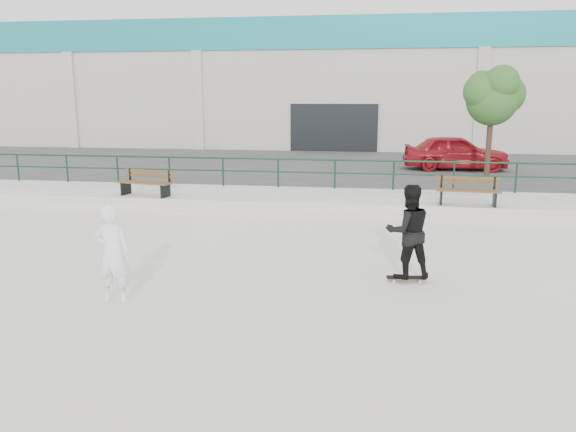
% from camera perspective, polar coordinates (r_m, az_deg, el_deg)
% --- Properties ---
extents(ground, '(120.00, 120.00, 0.00)m').
position_cam_1_polar(ground, '(9.59, -6.01, -10.58)').
color(ground, white).
rests_on(ground, ground).
extents(ledge, '(30.00, 3.00, 0.50)m').
position_cam_1_polar(ledge, '(18.51, 1.38, 1.46)').
color(ledge, '#B1ACA1').
rests_on(ledge, ground).
extents(parking_strip, '(60.00, 14.00, 0.50)m').
position_cam_1_polar(parking_strip, '(26.87, 3.70, 4.81)').
color(parking_strip, '#353535').
rests_on(parking_strip, ground).
extents(railing, '(28.00, 0.06, 1.03)m').
position_cam_1_polar(railing, '(19.63, 1.88, 5.01)').
color(railing, '#143721').
rests_on(railing, ledge).
extents(commercial_building, '(44.20, 16.33, 8.00)m').
position_cam_1_polar(commercial_building, '(40.61, 5.57, 13.40)').
color(commercial_building, '#AEA79C').
rests_on(commercial_building, ground).
extents(bench_left, '(1.88, 0.89, 0.83)m').
position_cam_1_polar(bench_left, '(18.73, -14.21, 3.27)').
color(bench_left, brown).
rests_on(bench_left, ledge).
extents(bench_right, '(1.86, 0.66, 0.84)m').
position_cam_1_polar(bench_right, '(17.46, 17.80, 2.44)').
color(bench_right, brown).
rests_on(bench_right, ledge).
extents(tree, '(2.41, 2.15, 4.29)m').
position_cam_1_polar(tree, '(23.15, 20.13, 11.52)').
color(tree, '#4C3026').
rests_on(tree, parking_strip).
extents(red_car, '(4.50, 1.95, 1.51)m').
position_cam_1_polar(red_car, '(25.57, 16.66, 6.22)').
color(red_car, maroon).
rests_on(red_car, parking_strip).
extents(skateboard, '(0.80, 0.29, 0.09)m').
position_cam_1_polar(skateboard, '(11.68, 11.92, -6.18)').
color(skateboard, black).
rests_on(skateboard, ground).
extents(standing_skater, '(1.07, 0.93, 1.90)m').
position_cam_1_polar(standing_skater, '(11.42, 12.13, -1.55)').
color(standing_skater, black).
rests_on(standing_skater, skateboard).
extents(seated_skater, '(0.68, 0.45, 1.83)m').
position_cam_1_polar(seated_skater, '(10.57, -17.39, -3.66)').
color(seated_skater, white).
rests_on(seated_skater, ground).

